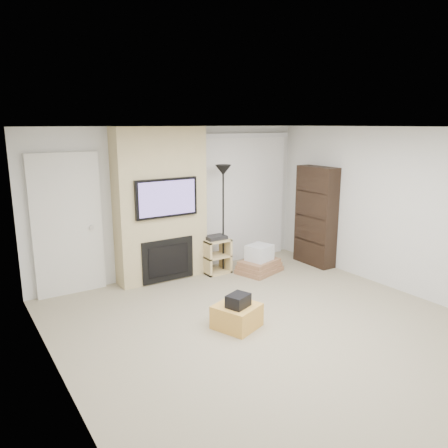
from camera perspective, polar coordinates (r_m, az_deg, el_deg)
floor at (r=5.67m, az=6.82°, el=-13.74°), size 5.00×5.50×0.00m
ceiling at (r=5.07m, az=7.59°, el=12.41°), size 5.00×5.50×0.00m
wall_back at (r=7.49m, az=-6.48°, el=2.98°), size 5.00×0.00×2.50m
wall_left at (r=4.14m, az=-20.48°, el=-6.02°), size 0.00×5.50×2.50m
wall_right at (r=7.07m, az=22.88°, el=1.44°), size 0.00×5.50×2.50m
hvac_vent at (r=5.94m, az=5.47°, el=12.50°), size 0.35×0.18×0.01m
ottoman at (r=5.68m, az=1.68°, el=-11.92°), size 0.65×0.65×0.30m
black_bag at (r=5.54m, az=1.87°, el=-9.97°), size 0.34×0.31×0.16m
fireplace_wall at (r=7.16m, az=-8.22°, el=2.35°), size 1.50×0.47×2.50m
entry_door at (r=6.90m, az=-19.77°, el=-0.24°), size 1.02×0.11×2.14m
vertical_blinds at (r=8.16m, az=2.51°, el=4.03°), size 1.98×0.10×2.37m
floor_lamp at (r=7.43m, az=-0.11°, el=4.69°), size 0.28×0.28×1.87m
av_stand at (r=7.59m, az=-1.09°, el=-3.84°), size 0.45×0.38×0.66m
box_stack at (r=7.66m, az=4.63°, el=-4.96°), size 0.86×0.74×0.49m
bookshelf at (r=8.10m, az=11.92°, el=1.01°), size 0.30×0.80×1.80m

